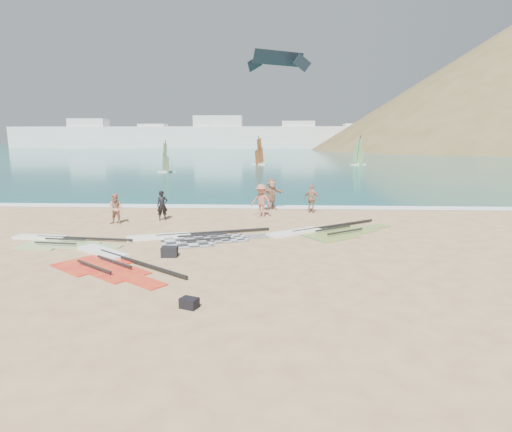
{
  "coord_description": "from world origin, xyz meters",
  "views": [
    {
      "loc": [
        2.35,
        -13.84,
        4.32
      ],
      "look_at": [
        1.47,
        4.0,
        1.0
      ],
      "focal_mm": 30.0,
      "sensor_mm": 36.0,
      "label": 1
    }
  ],
  "objects_px": {
    "rig_grey": "(191,238)",
    "beachgoer_right": "(271,194)",
    "gear_bag_far": "(189,303)",
    "person_wetsuit": "(162,206)",
    "rig_orange": "(324,232)",
    "gear_bag_near": "(170,252)",
    "beachgoer_back": "(312,199)",
    "beachgoer_left": "(116,209)",
    "rig_green": "(56,241)",
    "beachgoer_mid": "(261,201)",
    "rig_red": "(109,261)"
  },
  "relations": [
    {
      "from": "rig_grey",
      "to": "beachgoer_right",
      "type": "xyz_separation_m",
      "value": [
        3.36,
        7.64,
        0.9
      ]
    },
    {
      "from": "rig_orange",
      "to": "person_wetsuit",
      "type": "relative_size",
      "value": 3.87
    },
    {
      "from": "beachgoer_mid",
      "to": "beachgoer_back",
      "type": "bearing_deg",
      "value": 48.07
    },
    {
      "from": "rig_green",
      "to": "gear_bag_near",
      "type": "height_order",
      "value": "gear_bag_near"
    },
    {
      "from": "gear_bag_far",
      "to": "person_wetsuit",
      "type": "relative_size",
      "value": 0.29
    },
    {
      "from": "rig_orange",
      "to": "person_wetsuit",
      "type": "distance_m",
      "value": 8.57
    },
    {
      "from": "person_wetsuit",
      "to": "beachgoer_mid",
      "type": "distance_m",
      "value": 5.27
    },
    {
      "from": "rig_green",
      "to": "beachgoer_mid",
      "type": "relative_size",
      "value": 2.95
    },
    {
      "from": "gear_bag_far",
      "to": "beachgoer_left",
      "type": "distance_m",
      "value": 11.94
    },
    {
      "from": "beachgoer_mid",
      "to": "rig_orange",
      "type": "bearing_deg",
      "value": -29.45
    },
    {
      "from": "rig_grey",
      "to": "beachgoer_left",
      "type": "distance_m",
      "value": 5.3
    },
    {
      "from": "rig_green",
      "to": "person_wetsuit",
      "type": "xyz_separation_m",
      "value": [
        3.17,
        4.93,
        0.73
      ]
    },
    {
      "from": "beachgoer_left",
      "to": "gear_bag_near",
      "type": "bearing_deg",
      "value": -50.13
    },
    {
      "from": "rig_red",
      "to": "beachgoer_right",
      "type": "xyz_separation_m",
      "value": [
        5.5,
        11.28,
        0.9
      ]
    },
    {
      "from": "beachgoer_right",
      "to": "beachgoer_mid",
      "type": "bearing_deg",
      "value": -144.9
    },
    {
      "from": "rig_orange",
      "to": "gear_bag_near",
      "type": "bearing_deg",
      "value": 179.3
    },
    {
      "from": "rig_red",
      "to": "gear_bag_far",
      "type": "distance_m",
      "value": 5.26
    },
    {
      "from": "beachgoer_back",
      "to": "beachgoer_right",
      "type": "bearing_deg",
      "value": 0.97
    },
    {
      "from": "rig_green",
      "to": "rig_orange",
      "type": "xyz_separation_m",
      "value": [
        11.31,
        2.36,
        0.0
      ]
    },
    {
      "from": "gear_bag_near",
      "to": "beachgoer_right",
      "type": "xyz_separation_m",
      "value": [
        3.57,
        10.41,
        0.77
      ]
    },
    {
      "from": "beachgoer_left",
      "to": "gear_bag_far",
      "type": "bearing_deg",
      "value": -56.75
    },
    {
      "from": "gear_bag_near",
      "to": "beachgoer_right",
      "type": "distance_m",
      "value": 11.03
    },
    {
      "from": "rig_orange",
      "to": "rig_red",
      "type": "xyz_separation_m",
      "value": [
        -7.99,
        -5.15,
        -0.0
      ]
    },
    {
      "from": "gear_bag_far",
      "to": "person_wetsuit",
      "type": "distance_m",
      "value": 12.15
    },
    {
      "from": "rig_red",
      "to": "person_wetsuit",
      "type": "xyz_separation_m",
      "value": [
        -0.15,
        7.71,
        0.73
      ]
    },
    {
      "from": "gear_bag_near",
      "to": "beachgoer_right",
      "type": "height_order",
      "value": "beachgoer_right"
    },
    {
      "from": "beachgoer_back",
      "to": "beachgoer_right",
      "type": "xyz_separation_m",
      "value": [
        -2.33,
        0.97,
        0.13
      ]
    },
    {
      "from": "rig_grey",
      "to": "beachgoer_back",
      "type": "relative_size",
      "value": 3.92
    },
    {
      "from": "gear_bag_far",
      "to": "beachgoer_left",
      "type": "xyz_separation_m",
      "value": [
        -5.81,
        10.41,
        0.64
      ]
    },
    {
      "from": "gear_bag_near",
      "to": "beachgoer_back",
      "type": "bearing_deg",
      "value": 57.98
    },
    {
      "from": "person_wetsuit",
      "to": "beachgoer_back",
      "type": "height_order",
      "value": "beachgoer_back"
    },
    {
      "from": "rig_green",
      "to": "gear_bag_far",
      "type": "height_order",
      "value": "gear_bag_far"
    },
    {
      "from": "rig_orange",
      "to": "beachgoer_left",
      "type": "relative_size",
      "value": 3.89
    },
    {
      "from": "rig_orange",
      "to": "beachgoer_left",
      "type": "xyz_separation_m",
      "value": [
        -10.18,
        1.45,
        0.73
      ]
    },
    {
      "from": "rig_grey",
      "to": "gear_bag_near",
      "type": "height_order",
      "value": "gear_bag_near"
    },
    {
      "from": "beachgoer_right",
      "to": "rig_orange",
      "type": "bearing_deg",
      "value": -110.45
    },
    {
      "from": "person_wetsuit",
      "to": "rig_green",
      "type": "bearing_deg",
      "value": -146.61
    },
    {
      "from": "rig_orange",
      "to": "beachgoer_right",
      "type": "height_order",
      "value": "beachgoer_right"
    },
    {
      "from": "rig_red",
      "to": "beachgoer_back",
      "type": "bearing_deg",
      "value": 89.77
    },
    {
      "from": "rig_grey",
      "to": "beachgoer_left",
      "type": "relative_size",
      "value": 4.16
    },
    {
      "from": "rig_orange",
      "to": "rig_red",
      "type": "height_order",
      "value": "rig_orange"
    },
    {
      "from": "rig_red",
      "to": "gear_bag_near",
      "type": "relative_size",
      "value": 8.68
    },
    {
      "from": "rig_green",
      "to": "person_wetsuit",
      "type": "distance_m",
      "value": 5.91
    },
    {
      "from": "rig_green",
      "to": "rig_orange",
      "type": "distance_m",
      "value": 11.55
    },
    {
      "from": "rig_green",
      "to": "gear_bag_near",
      "type": "bearing_deg",
      "value": -14.15
    },
    {
      "from": "person_wetsuit",
      "to": "gear_bag_near",
      "type": "bearing_deg",
      "value": -96.98
    },
    {
      "from": "rig_grey",
      "to": "rig_green",
      "type": "distance_m",
      "value": 5.53
    },
    {
      "from": "beachgoer_mid",
      "to": "beachgoer_back",
      "type": "relative_size",
      "value": 1.1
    },
    {
      "from": "rig_grey",
      "to": "rig_orange",
      "type": "height_order",
      "value": "same"
    },
    {
      "from": "rig_green",
      "to": "rig_orange",
      "type": "height_order",
      "value": "rig_orange"
    }
  ]
}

